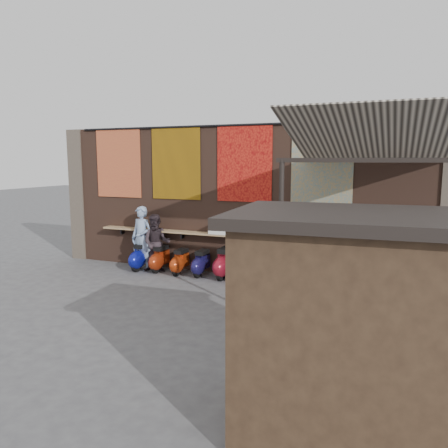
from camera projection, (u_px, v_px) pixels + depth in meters
name	position (u px, v px, depth m)	size (l,w,h in m)	color
ground	(193.00, 301.00, 9.60)	(70.00, 70.00, 0.00)	#474749
brick_wall	(236.00, 201.00, 11.79)	(10.00, 0.40, 4.00)	brown
pier_left	(81.00, 195.00, 13.71)	(0.50, 0.50, 4.00)	#4C4238
eating_counter	(231.00, 235.00, 11.58)	(8.00, 0.32, 0.05)	#9E7A51
shelf_box	(220.00, 229.00, 11.64)	(0.58, 0.27, 0.27)	white
tapestry_redgold	(118.00, 163.00, 12.77)	(1.50, 0.02, 2.00)	maroon
tapestry_sun	(176.00, 163.00, 12.07)	(1.50, 0.02, 2.00)	orange
tapestry_orange	(244.00, 163.00, 11.33)	(1.50, 0.02, 2.00)	red
tapestry_multi	(322.00, 164.00, 10.59)	(1.50, 0.02, 2.00)	teal
hang_rail	(233.00, 125.00, 11.29)	(0.06, 0.06, 9.50)	black
scooter_stool_0	(141.00, 257.00, 12.33)	(0.35, 0.78, 0.75)	navy
scooter_stool_1	(160.00, 259.00, 12.17)	(0.33, 0.74, 0.70)	maroon
scooter_stool_2	(180.00, 262.00, 11.89)	(0.32, 0.71, 0.67)	#A42F0C
scooter_stool_3	(201.00, 263.00, 11.69)	(0.32, 0.72, 0.69)	#151143
scooter_stool_4	(225.00, 263.00, 11.45)	(0.38, 0.84, 0.80)	maroon
scooter_stool_5	(245.00, 267.00, 11.19)	(0.35, 0.77, 0.73)	#1F1753
scooter_stool_6	(270.00, 269.00, 10.98)	(0.34, 0.76, 0.72)	#0C5428
scooter_stool_7	(293.00, 271.00, 10.73)	(0.36, 0.79, 0.75)	#175F40
scooter_stool_8	(321.00, 273.00, 10.44)	(0.39, 0.86, 0.81)	navy
scooter_stool_9	(348.00, 275.00, 10.26)	(0.38, 0.83, 0.79)	black
scooter_stool_10	(374.00, 280.00, 10.01)	(0.33, 0.74, 0.70)	black
diner_left	(142.00, 238.00, 12.25)	(0.66, 0.43, 1.81)	#869EC3
diner_right	(157.00, 243.00, 12.09)	(0.78, 0.61, 1.61)	#2D2328
shopper_navy	(399.00, 285.00, 7.60)	(1.08, 0.45, 1.84)	#152131
shopper_grey	(442.00, 279.00, 7.94)	(1.21, 0.70, 1.87)	#504F53
shopper_tan	(323.00, 269.00, 9.42)	(0.74, 0.48, 1.52)	#8E655A
market_stall	(344.00, 331.00, 4.83)	(2.23, 1.67, 2.41)	black
stall_roof	(349.00, 217.00, 4.64)	(2.50, 1.92, 0.12)	black
stall_sign	(350.00, 265.00, 5.56)	(1.20, 0.04, 0.50)	gold
stall_shelf	(347.00, 330.00, 5.69)	(1.85, 0.10, 0.06)	#473321
awning_canvas	(371.00, 136.00, 8.62)	(3.20, 3.40, 0.03)	beige
awning_ledger	(376.00, 122.00, 10.02)	(3.30, 0.08, 0.12)	#33261C
awning_header	(364.00, 160.00, 7.31)	(3.00, 0.08, 0.08)	black
awning_post_left	(280.00, 244.00, 8.05)	(0.09, 0.09, 3.10)	black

